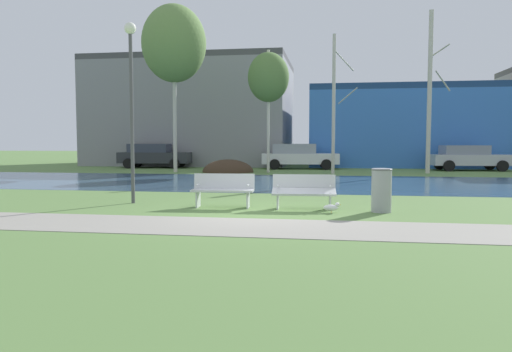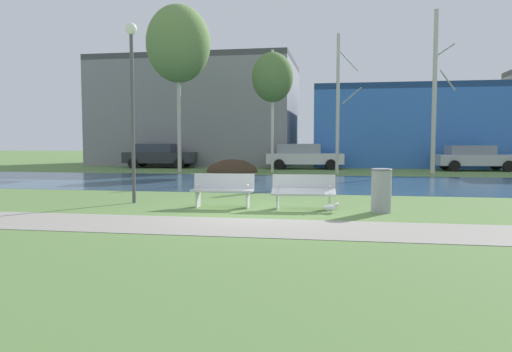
{
  "view_description": "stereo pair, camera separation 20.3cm",
  "coord_description": "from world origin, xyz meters",
  "px_view_note": "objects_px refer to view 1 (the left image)",
  "views": [
    {
      "loc": [
        1.71,
        -11.26,
        1.72
      ],
      "look_at": [
        -0.24,
        1.38,
        0.8
      ],
      "focal_mm": 34.12,
      "sensor_mm": 36.0,
      "label": 1
    },
    {
      "loc": [
        1.91,
        -11.23,
        1.72
      ],
      "look_at": [
        -0.24,
        1.38,
        0.8
      ],
      "focal_mm": 34.12,
      "sensor_mm": 36.0,
      "label": 2
    }
  ],
  "objects_px": {
    "streetlamp": "(131,82)",
    "parked_hatch_third_silver": "(468,157)",
    "bench_right": "(304,191)",
    "parked_van_nearest_dark": "(154,155)",
    "parked_sedan_second_white": "(298,156)",
    "trash_bin": "(381,190)",
    "seagull": "(332,207)",
    "bench_left": "(223,189)"
  },
  "relations": [
    {
      "from": "streetlamp",
      "to": "parked_sedan_second_white",
      "type": "distance_m",
      "value": 18.02
    },
    {
      "from": "bench_right",
      "to": "parked_sedan_second_white",
      "type": "bearing_deg",
      "value": 94.25
    },
    {
      "from": "parked_sedan_second_white",
      "to": "bench_left",
      "type": "bearing_deg",
      "value": -92.39
    },
    {
      "from": "trash_bin",
      "to": "parked_hatch_third_silver",
      "type": "distance_m",
      "value": 19.25
    },
    {
      "from": "parked_sedan_second_white",
      "to": "parked_hatch_third_silver",
      "type": "xyz_separation_m",
      "value": [
        9.98,
        -0.2,
        -0.03
      ]
    },
    {
      "from": "bench_right",
      "to": "trash_bin",
      "type": "bearing_deg",
      "value": -7.0
    },
    {
      "from": "parked_sedan_second_white",
      "to": "parked_hatch_third_silver",
      "type": "distance_m",
      "value": 9.98
    },
    {
      "from": "bench_right",
      "to": "parked_van_nearest_dark",
      "type": "relative_size",
      "value": 0.35
    },
    {
      "from": "streetlamp",
      "to": "parked_sedan_second_white",
      "type": "relative_size",
      "value": 1.02
    },
    {
      "from": "bench_right",
      "to": "parked_hatch_third_silver",
      "type": "distance_m",
      "value": 19.79
    },
    {
      "from": "bench_left",
      "to": "parked_van_nearest_dark",
      "type": "xyz_separation_m",
      "value": [
        -8.63,
        17.9,
        0.34
      ]
    },
    {
      "from": "seagull",
      "to": "parked_hatch_third_silver",
      "type": "bearing_deg",
      "value": 66.6
    },
    {
      "from": "trash_bin",
      "to": "parked_van_nearest_dark",
      "type": "xyz_separation_m",
      "value": [
        -12.61,
        18.14,
        0.27
      ]
    },
    {
      "from": "streetlamp",
      "to": "parked_hatch_third_silver",
      "type": "height_order",
      "value": "streetlamp"
    },
    {
      "from": "trash_bin",
      "to": "streetlamp",
      "type": "xyz_separation_m",
      "value": [
        -6.65,
        0.72,
        2.79
      ]
    },
    {
      "from": "parked_sedan_second_white",
      "to": "bench_right",
      "type": "bearing_deg",
      "value": -85.75
    },
    {
      "from": "bench_right",
      "to": "streetlamp",
      "type": "relative_size",
      "value": 0.33
    },
    {
      "from": "streetlamp",
      "to": "parked_hatch_third_silver",
      "type": "relative_size",
      "value": 1.07
    },
    {
      "from": "parked_sedan_second_white",
      "to": "seagull",
      "type": "bearing_deg",
      "value": -83.73
    },
    {
      "from": "bench_right",
      "to": "parked_van_nearest_dark",
      "type": "xyz_separation_m",
      "value": [
        -10.72,
        17.9,
        0.34
      ]
    },
    {
      "from": "seagull",
      "to": "bench_left",
      "type": "bearing_deg",
      "value": 168.88
    },
    {
      "from": "parked_van_nearest_dark",
      "to": "parked_hatch_third_silver",
      "type": "relative_size",
      "value": 1.01
    },
    {
      "from": "bench_right",
      "to": "trash_bin",
      "type": "relative_size",
      "value": 1.53
    },
    {
      "from": "bench_right",
      "to": "parked_sedan_second_white",
      "type": "distance_m",
      "value": 18.05
    },
    {
      "from": "seagull",
      "to": "bench_right",
      "type": "bearing_deg",
      "value": 141.9
    },
    {
      "from": "trash_bin",
      "to": "seagull",
      "type": "bearing_deg",
      "value": -165.1
    },
    {
      "from": "bench_right",
      "to": "parked_van_nearest_dark",
      "type": "distance_m",
      "value": 20.87
    },
    {
      "from": "bench_right",
      "to": "streetlamp",
      "type": "height_order",
      "value": "streetlamp"
    },
    {
      "from": "trash_bin",
      "to": "seagull",
      "type": "xyz_separation_m",
      "value": [
        -1.19,
        -0.32,
        -0.42
      ]
    },
    {
      "from": "trash_bin",
      "to": "parked_sedan_second_white",
      "type": "height_order",
      "value": "parked_sedan_second_white"
    },
    {
      "from": "trash_bin",
      "to": "seagull",
      "type": "height_order",
      "value": "trash_bin"
    },
    {
      "from": "trash_bin",
      "to": "bench_left",
      "type": "bearing_deg",
      "value": 176.67
    },
    {
      "from": "parked_van_nearest_dark",
      "to": "parked_sedan_second_white",
      "type": "bearing_deg",
      "value": 0.58
    },
    {
      "from": "streetlamp",
      "to": "trash_bin",
      "type": "bearing_deg",
      "value": -6.19
    },
    {
      "from": "bench_left",
      "to": "trash_bin",
      "type": "relative_size",
      "value": 1.54
    },
    {
      "from": "trash_bin",
      "to": "parked_van_nearest_dark",
      "type": "bearing_deg",
      "value": 124.81
    },
    {
      "from": "streetlamp",
      "to": "parked_hatch_third_silver",
      "type": "xyz_separation_m",
      "value": [
        13.4,
        17.31,
        -2.56
      ]
    },
    {
      "from": "parked_hatch_third_silver",
      "to": "parked_sedan_second_white",
      "type": "bearing_deg",
      "value": 178.84
    },
    {
      "from": "bench_left",
      "to": "streetlamp",
      "type": "xyz_separation_m",
      "value": [
        -2.67,
        0.49,
        2.87
      ]
    },
    {
      "from": "bench_right",
      "to": "streetlamp",
      "type": "xyz_separation_m",
      "value": [
        -4.76,
        0.49,
        2.87
      ]
    },
    {
      "from": "bench_left",
      "to": "streetlamp",
      "type": "height_order",
      "value": "streetlamp"
    },
    {
      "from": "seagull",
      "to": "streetlamp",
      "type": "bearing_deg",
      "value": 169.24
    }
  ]
}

